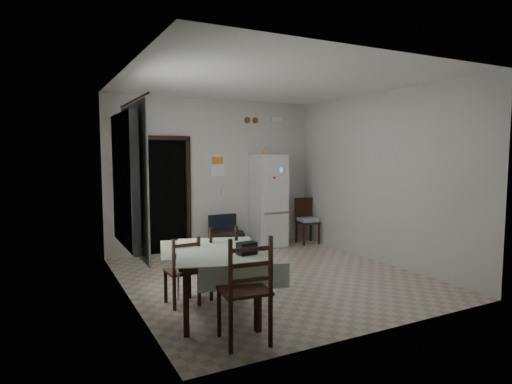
{
  "coord_description": "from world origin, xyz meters",
  "views": [
    {
      "loc": [
        -3.11,
        -5.52,
        1.89
      ],
      "look_at": [
        0.0,
        0.5,
        1.25
      ],
      "focal_mm": 30.0,
      "sensor_mm": 36.0,
      "label": 1
    }
  ],
  "objects": [
    {
      "name": "ground",
      "position": [
        0.0,
        0.0,
        0.0
      ],
      "size": [
        4.5,
        4.5,
        0.0
      ],
      "primitive_type": "plane",
      "color": "#BAAB98",
      "rests_on": "ground"
    },
    {
      "name": "ceiling",
      "position": [
        0.0,
        0.0,
        2.9
      ],
      "size": [
        4.2,
        4.5,
        0.02
      ],
      "primitive_type": null,
      "color": "white",
      "rests_on": "ground"
    },
    {
      "name": "wall_back",
      "position": [
        0.0,
        2.25,
        1.45
      ],
      "size": [
        4.2,
        0.02,
        2.9
      ],
      "primitive_type": null,
      "color": "beige",
      "rests_on": "ground"
    },
    {
      "name": "wall_front",
      "position": [
        0.0,
        -2.25,
        1.45
      ],
      "size": [
        4.2,
        0.02,
        2.9
      ],
      "primitive_type": null,
      "color": "beige",
      "rests_on": "ground"
    },
    {
      "name": "wall_left",
      "position": [
        -2.1,
        0.0,
        1.45
      ],
      "size": [
        0.02,
        4.5,
        2.9
      ],
      "primitive_type": null,
      "color": "beige",
      "rests_on": "ground"
    },
    {
      "name": "wall_right",
      "position": [
        2.1,
        0.0,
        1.45
      ],
      "size": [
        0.02,
        4.5,
        2.9
      ],
      "primitive_type": null,
      "color": "beige",
      "rests_on": "ground"
    },
    {
      "name": "doorway",
      "position": [
        -1.05,
        2.45,
        1.06
      ],
      "size": [
        1.06,
        0.52,
        2.22
      ],
      "color": "black",
      "rests_on": "ground"
    },
    {
      "name": "window_recess",
      "position": [
        -2.15,
        -0.2,
        1.55
      ],
      "size": [
        0.1,
        1.2,
        1.6
      ],
      "primitive_type": "cube",
      "color": "silver",
      "rests_on": "ground"
    },
    {
      "name": "curtain",
      "position": [
        -2.04,
        -0.2,
        1.55
      ],
      "size": [
        0.02,
        1.45,
        1.85
      ],
      "primitive_type": "cube",
      "color": "silver",
      "rests_on": "ground"
    },
    {
      "name": "curtain_rod",
      "position": [
        -2.03,
        -0.2,
        2.5
      ],
      "size": [
        0.02,
        1.6,
        0.02
      ],
      "primitive_type": "cylinder",
      "rotation": [
        1.57,
        0.0,
        0.0
      ],
      "color": "black",
      "rests_on": "ground"
    },
    {
      "name": "calendar",
      "position": [
        0.05,
        2.24,
        1.62
      ],
      "size": [
        0.28,
        0.02,
        0.4
      ],
      "primitive_type": "cube",
      "color": "white",
      "rests_on": "ground"
    },
    {
      "name": "calendar_image",
      "position": [
        0.05,
        2.23,
        1.72
      ],
      "size": [
        0.24,
        0.01,
        0.14
      ],
      "primitive_type": "cube",
      "color": "orange",
      "rests_on": "ground"
    },
    {
      "name": "light_switch",
      "position": [
        0.15,
        2.24,
        1.1
      ],
      "size": [
        0.08,
        0.02,
        0.12
      ],
      "primitive_type": "cube",
      "color": "beige",
      "rests_on": "ground"
    },
    {
      "name": "vent_left",
      "position": [
        0.7,
        2.23,
        2.52
      ],
      "size": [
        0.12,
        0.03,
        0.12
      ],
      "primitive_type": "cylinder",
      "rotation": [
        1.57,
        0.0,
        0.0
      ],
      "color": "brown",
      "rests_on": "ground"
    },
    {
      "name": "vent_right",
      "position": [
        0.88,
        2.23,
        2.52
      ],
      "size": [
        0.12,
        0.03,
        0.12
      ],
      "primitive_type": "cylinder",
      "rotation": [
        1.57,
        0.0,
        0.0
      ],
      "color": "brown",
      "rests_on": "ground"
    },
    {
      "name": "emergency_light",
      "position": [
        1.35,
        2.21,
        2.55
      ],
      "size": [
        0.25,
        0.07,
        0.09
      ],
      "primitive_type": "cube",
      "color": "white",
      "rests_on": "ground"
    },
    {
      "name": "fridge",
      "position": [
        1.02,
        1.93,
        0.92
      ],
      "size": [
        0.61,
        0.61,
        1.84
      ],
      "primitive_type": null,
      "rotation": [
        0.0,
        0.0,
        -0.03
      ],
      "color": "silver",
      "rests_on": "ground"
    },
    {
      "name": "tan_cone",
      "position": [
        0.94,
        1.91,
        1.92
      ],
      "size": [
        0.23,
        0.23,
        0.17
      ],
      "primitive_type": "cone",
      "rotation": [
        0.0,
        0.0,
        0.09
      ],
      "color": "tan",
      "rests_on": "fridge"
    },
    {
      "name": "navy_seat",
      "position": [
        0.1,
        1.93,
        0.33
      ],
      "size": [
        0.56,
        0.54,
        0.67
      ],
      "primitive_type": null,
      "rotation": [
        0.0,
        0.0,
        0.01
      ],
      "color": "black",
      "rests_on": "ground"
    },
    {
      "name": "corner_chair",
      "position": [
        1.84,
        1.74,
        0.46
      ],
      "size": [
        0.44,
        0.44,
        0.93
      ],
      "primitive_type": null,
      "rotation": [
        0.0,
        0.0,
        -0.1
      ],
      "color": "black",
      "rests_on": "ground"
    },
    {
      "name": "dining_table",
      "position": [
        -1.26,
        -0.97,
        0.37
      ],
      "size": [
        1.34,
        1.66,
        0.75
      ],
      "primitive_type": null,
      "rotation": [
        0.0,
        0.0,
        -0.31
      ],
      "color": "#A3B59B",
      "rests_on": "ground"
    },
    {
      "name": "black_bag",
      "position": [
        -1.05,
        -1.32,
        0.82
      ],
      "size": [
        0.22,
        0.15,
        0.14
      ],
      "primitive_type": "cube",
      "rotation": [
        0.0,
        0.0,
        0.11
      ],
      "color": "black",
      "rests_on": "dining_table"
    },
    {
      "name": "dining_chair_far_left",
      "position": [
        -1.55,
        -0.52,
        0.43
      ],
      "size": [
        0.39,
        0.39,
        0.86
      ],
      "primitive_type": null,
      "rotation": [
        0.0,
        0.0,
        3.2
      ],
      "color": "black",
      "rests_on": "ground"
    },
    {
      "name": "dining_chair_far_right",
      "position": [
        -1.01,
        -0.4,
        0.47
      ],
      "size": [
        0.42,
        0.42,
        0.94
      ],
      "primitive_type": null,
      "rotation": [
        0.0,
        0.0,
        3.08
      ],
      "color": "black",
      "rests_on": "ground"
    },
    {
      "name": "dining_chair_near_head",
      "position": [
        -1.33,
        -1.82,
        0.55
      ],
      "size": [
        0.52,
        0.52,
        1.09
      ],
      "primitive_type": null,
      "rotation": [
        0.0,
        0.0,
        3.02
      ],
      "color": "black",
      "rests_on": "ground"
    }
  ]
}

